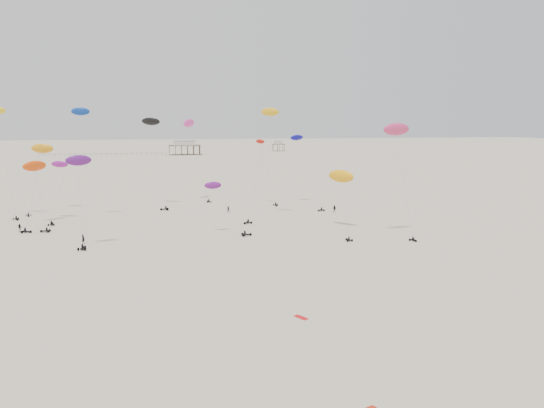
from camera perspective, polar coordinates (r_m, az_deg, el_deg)
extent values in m
plane|color=beige|center=(211.72, -5.64, 2.78)|extent=(900.00, 900.00, 0.00)
cube|color=brown|center=(360.17, -9.40, 6.23)|extent=(21.00, 13.00, 0.30)
cube|color=silver|center=(360.09, -9.41, 6.51)|extent=(14.00, 8.40, 3.20)
cube|color=#B2B2AD|center=(360.03, -9.41, 6.78)|extent=(15.00, 9.00, 0.30)
cube|color=brown|center=(397.90, 0.69, 6.45)|extent=(9.00, 7.00, 0.30)
cube|color=silver|center=(397.84, 0.69, 6.65)|extent=(5.60, 4.20, 2.40)
cube|color=#B2B2AD|center=(397.79, 0.69, 6.84)|extent=(6.00, 4.50, 0.30)
cube|color=black|center=(362.94, -17.65, 5.20)|extent=(80.00, 0.10, 0.10)
cylinder|color=gray|center=(136.10, -26.66, 3.70)|extent=(0.03, 0.03, 23.97)
cylinder|color=gray|center=(126.97, -21.25, 3.70)|extent=(0.03, 0.03, 25.16)
ellipsoid|color=#0B349B|center=(129.70, -19.92, 9.35)|extent=(4.29, 1.85, 2.04)
cylinder|color=gray|center=(139.88, 3.94, 3.34)|extent=(0.03, 0.03, 22.18)
ellipsoid|color=#0E0B9B|center=(145.85, 2.68, 7.15)|extent=(4.35, 3.05, 1.98)
cylinder|color=gray|center=(142.45, -0.43, 3.32)|extent=(0.03, 0.03, 16.65)
ellipsoid|color=red|center=(143.28, -1.28, 6.74)|extent=(2.89, 3.07, 1.48)
cylinder|color=gray|center=(143.21, -23.26, 1.44)|extent=(0.03, 0.03, 15.76)
ellipsoid|color=#9A1C98|center=(147.23, -21.87, 4.00)|extent=(4.79, 2.96, 2.23)
cylinder|color=gray|center=(105.04, 14.09, 1.92)|extent=(0.03, 0.03, 20.34)
ellipsoid|color=#D9336C|center=(106.71, 13.23, 7.84)|extent=(6.04, 3.09, 2.84)
cylinder|color=gray|center=(149.97, -7.87, 4.36)|extent=(0.03, 0.03, 21.21)
ellipsoid|color=#F73AAF|center=(151.26, -8.93, 8.59)|extent=(4.50, 5.65, 2.67)
cylinder|color=gray|center=(106.24, -4.61, -0.66)|extent=(0.03, 0.03, 11.15)
ellipsoid|color=#711781|center=(107.28, -6.38, 2.02)|extent=(3.47, 1.17, 1.63)
cylinder|color=gray|center=(120.71, -1.40, 4.02)|extent=(0.03, 0.03, 25.47)
ellipsoid|color=yellow|center=(124.97, -0.21, 9.88)|extent=(4.63, 3.98, 2.23)
cylinder|color=gray|center=(123.06, -23.69, 0.55)|extent=(0.03, 0.03, 16.16)
ellipsoid|color=#F44B0C|center=(128.19, -24.19, 3.75)|extent=(5.33, 4.87, 2.62)
cylinder|color=gray|center=(124.38, -24.17, 1.48)|extent=(0.03, 0.03, 19.99)
ellipsoid|color=orange|center=(130.06, -23.49, 5.51)|extent=(5.43, 3.07, 2.53)
cylinder|color=gray|center=(107.33, 7.80, -0.44)|extent=(0.03, 0.03, 15.91)
ellipsoid|color=#FFAA0D|center=(112.90, 7.43, 2.99)|extent=(5.40, 6.13, 2.97)
cylinder|color=gray|center=(99.42, -19.87, -0.14)|extent=(0.03, 0.03, 14.30)
ellipsoid|color=#5D1679|center=(99.35, -20.10, 4.44)|extent=(4.65, 2.65, 2.13)
cylinder|color=gray|center=(140.37, -12.18, 4.06)|extent=(0.03, 0.03, 22.21)
ellipsoid|color=black|center=(143.66, -12.91, 8.65)|extent=(5.76, 4.51, 2.60)
imported|color=black|center=(105.26, -19.62, -4.01)|extent=(0.90, 0.83, 2.05)
imported|color=black|center=(133.56, 6.74, -0.87)|extent=(1.17, 1.05, 2.08)
imported|color=black|center=(121.52, -25.49, -2.68)|extent=(1.18, 0.71, 1.92)
imported|color=black|center=(132.60, -4.73, -0.91)|extent=(0.83, 0.69, 1.94)
cube|color=red|center=(63.15, 3.15, -12.11)|extent=(1.54, 1.90, 0.07)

